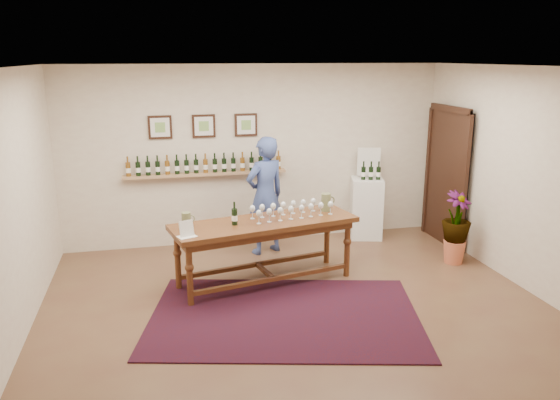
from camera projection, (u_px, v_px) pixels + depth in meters
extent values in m
plane|color=brown|center=(295.00, 304.00, 6.61)|extent=(6.00, 6.00, 0.00)
plane|color=beige|center=(256.00, 155.00, 8.60)|extent=(6.00, 0.00, 6.00)
plane|color=beige|center=(385.00, 275.00, 3.90)|extent=(6.00, 0.00, 6.00)
plane|color=beige|center=(13.00, 208.00, 5.59)|extent=(0.00, 5.00, 5.00)
plane|color=beige|center=(525.00, 179.00, 6.91)|extent=(0.00, 5.00, 5.00)
plane|color=white|center=(297.00, 67.00, 5.89)|extent=(6.00, 6.00, 0.00)
cube|color=tan|center=(206.00, 174.00, 8.41)|extent=(2.50, 0.16, 0.04)
cube|color=black|center=(449.00, 178.00, 8.59)|extent=(0.10, 1.00, 2.10)
cube|color=black|center=(446.00, 178.00, 8.58)|extent=(0.04, 1.12, 2.22)
cube|color=black|center=(160.00, 127.00, 8.14)|extent=(0.35, 0.03, 0.35)
cube|color=silver|center=(160.00, 127.00, 8.12)|extent=(0.28, 0.01, 0.28)
cube|color=#7BA954|center=(160.00, 127.00, 8.12)|extent=(0.15, 0.00, 0.15)
cube|color=black|center=(204.00, 126.00, 8.28)|extent=(0.35, 0.03, 0.35)
cube|color=silver|center=(204.00, 126.00, 8.26)|extent=(0.28, 0.01, 0.28)
cube|color=#7BA954|center=(204.00, 126.00, 8.26)|extent=(0.15, 0.00, 0.15)
cube|color=black|center=(246.00, 125.00, 8.42)|extent=(0.35, 0.03, 0.35)
cube|color=silver|center=(246.00, 125.00, 8.41)|extent=(0.28, 0.01, 0.28)
cube|color=#7BA954|center=(246.00, 125.00, 8.40)|extent=(0.15, 0.00, 0.15)
cube|color=#460C0D|center=(285.00, 316.00, 6.30)|extent=(3.47, 2.72, 0.02)
cube|color=#4A2712|center=(265.00, 223.00, 7.04)|extent=(2.51, 1.25, 0.07)
cube|color=#4A2712|center=(265.00, 229.00, 7.06)|extent=(2.36, 1.09, 0.11)
cylinder|color=#4A2712|center=(190.00, 275.00, 6.46)|extent=(0.09, 0.09, 0.79)
cylinder|color=#4A2712|center=(347.00, 249.00, 7.36)|extent=(0.09, 0.09, 0.79)
cylinder|color=#4A2712|center=(178.00, 260.00, 6.94)|extent=(0.09, 0.09, 0.79)
cylinder|color=#4A2712|center=(327.00, 237.00, 7.84)|extent=(0.09, 0.09, 0.79)
cube|color=#4A2712|center=(274.00, 279.00, 6.97)|extent=(2.15, 0.51, 0.05)
cube|color=#4A2712|center=(257.00, 264.00, 7.45)|extent=(2.15, 0.51, 0.05)
cube|color=#4A2712|center=(265.00, 271.00, 7.21)|extent=(0.17, 0.55, 0.05)
cube|color=silver|center=(187.00, 228.00, 6.41)|extent=(0.25, 0.22, 0.19)
cube|color=white|center=(366.00, 208.00, 8.95)|extent=(0.61, 0.61, 0.99)
cube|color=silver|center=(369.00, 162.00, 8.87)|extent=(0.36, 0.11, 0.51)
cone|color=#CA6643|center=(454.00, 252.00, 7.89)|extent=(0.32, 0.32, 0.33)
imported|color=#153214|center=(457.00, 222.00, 7.78)|extent=(0.62, 0.62, 0.58)
imported|color=#394B87|center=(265.00, 196.00, 8.14)|extent=(0.76, 0.64, 1.78)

